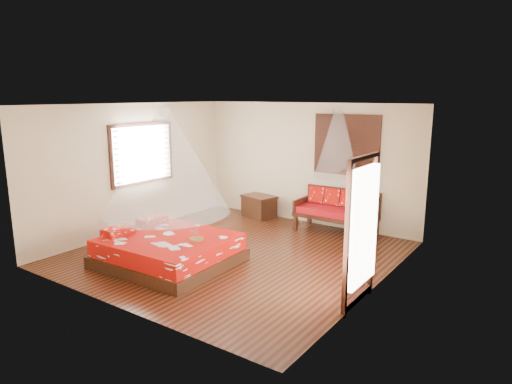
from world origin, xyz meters
The scene contains 10 objects.
room centered at (0.00, 0.00, 1.40)m, with size 5.54×5.54×2.84m.
bed centered at (-0.69, -1.09, 0.25)m, with size 2.25×2.05×0.65m.
daybed centered at (0.99, 2.38, 0.52)m, with size 1.75×0.78×0.94m.
storage_chest centered at (-1.14, 2.45, 0.27)m, with size 0.90×0.75×0.54m.
shutter_panel centered at (0.99, 2.72, 1.90)m, with size 1.52×0.06×1.32m.
window_left centered at (-2.71, 0.20, 1.70)m, with size 0.10×1.74×1.34m.
glazed_door centered at (2.72, -0.60, 1.07)m, with size 0.08×1.02×2.16m.
wine_tray centered at (-0.13, -0.94, 0.55)m, with size 0.25×0.25×0.21m.
mosquito_net_main centered at (-0.67, -1.09, 1.85)m, with size 2.20×2.20×1.80m, color white.
mosquito_net_daybed centered at (0.99, 2.25, 2.00)m, with size 0.95×0.95×1.50m, color white.
Camera 1 is at (5.06, -6.56, 2.98)m, focal length 32.00 mm.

